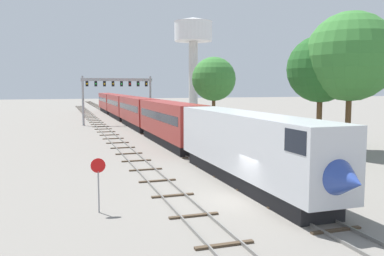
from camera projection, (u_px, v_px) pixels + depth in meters
ground_plane at (240, 200)px, 23.47m from camera, size 400.00×400.00×0.00m
track_main at (122, 119)px, 80.79m from camera, size 2.60×200.00×0.16m
track_near at (105, 130)px, 60.18m from camera, size 2.60×160.00×0.16m
passenger_train at (137, 111)px, 64.85m from camera, size 3.04×99.63×4.80m
signal_gantry at (117, 89)px, 69.20m from camera, size 12.10×0.49×8.30m
water_tower at (193, 36)px, 115.93m from camera, size 11.03×11.03×26.15m
stop_sign at (98, 177)px, 20.95m from camera, size 0.76×0.08×2.88m
trackside_tree_left at (214, 79)px, 64.56m from camera, size 7.02×7.02×11.25m
trackside_tree_mid at (351, 57)px, 39.46m from camera, size 8.72×8.72×13.82m
trackside_tree_right at (321, 69)px, 41.31m from camera, size 6.86×6.86×11.77m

